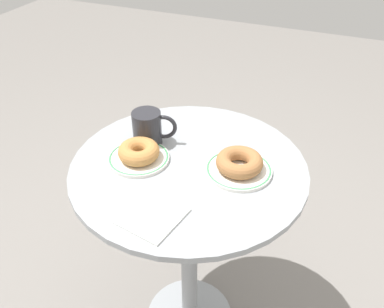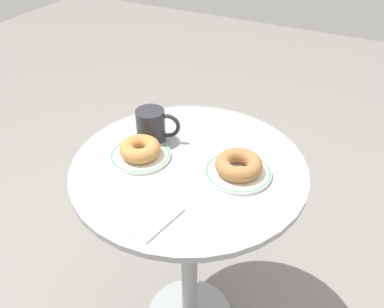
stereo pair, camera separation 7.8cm
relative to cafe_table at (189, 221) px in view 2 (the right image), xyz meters
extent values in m
cylinder|color=#999EA3|center=(0.00, 0.00, 0.22)|extent=(0.67, 0.67, 0.02)
cylinder|color=#999EA3|center=(0.00, 0.00, -0.15)|extent=(0.06, 0.06, 0.72)
cylinder|color=white|center=(-0.14, -0.03, 0.23)|extent=(0.17, 0.17, 0.01)
torus|color=#4C9E66|center=(-0.14, -0.03, 0.23)|extent=(0.17, 0.17, 0.01)
cylinder|color=white|center=(0.14, 0.02, 0.23)|extent=(0.18, 0.18, 0.01)
torus|color=#4C9E66|center=(0.14, 0.02, 0.23)|extent=(0.18, 0.18, 0.01)
torus|color=#BC7F42|center=(-0.14, -0.04, 0.26)|extent=(0.15, 0.15, 0.04)
torus|color=#A36B3D|center=(0.14, 0.02, 0.26)|extent=(0.18, 0.18, 0.04)
cube|color=white|center=(0.00, -0.22, 0.23)|extent=(0.16, 0.16, 0.01)
cylinder|color=#28282D|center=(-0.16, 0.05, 0.28)|extent=(0.09, 0.09, 0.10)
torus|color=#28282D|center=(-0.11, 0.07, 0.28)|extent=(0.08, 0.04, 0.08)
camera|label=1|loc=(0.36, -0.84, 0.92)|focal=38.07mm
camera|label=2|loc=(0.43, -0.80, 0.92)|focal=38.07mm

